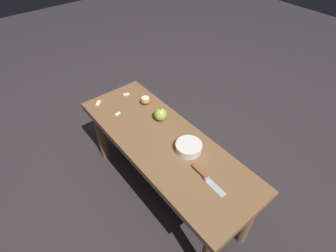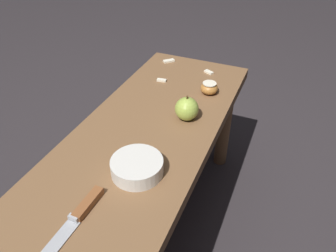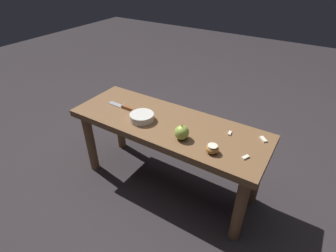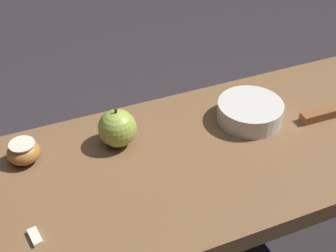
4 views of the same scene
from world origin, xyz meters
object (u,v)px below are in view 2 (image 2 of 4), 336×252
Objects in this scene: wooden_bench at (141,158)px; apple_whole at (187,109)px; knife at (82,212)px; apple_cut at (209,88)px; bowl at (137,167)px.

apple_whole reaches higher than wooden_bench.
knife is 0.66m from apple_cut.
knife is at bearing 168.80° from apple_whole.
wooden_bench is 0.18m from bowl.
apple_cut is at bearing -6.63° from bowl.
apple_whole is at bearing 170.13° from knife.
wooden_bench is at bearing 160.78° from apple_cut.
wooden_bench is at bearing -177.73° from knife.
wooden_bench is 18.42× the size of apple_cut.
apple_cut is at bearing 171.51° from knife.
apple_whole is 1.37× the size of apple_cut.
apple_whole is at bearing -32.60° from wooden_bench.
apple_cut is 0.45× the size of bowl.
knife is at bearing 170.18° from apple_cut.
knife is at bearing -179.06° from wooden_bench.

